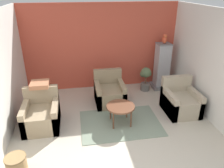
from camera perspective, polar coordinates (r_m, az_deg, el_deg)
name	(u,v)px	position (r m, az deg, el deg)	size (l,w,h in m)	color
wall_back_accent	(102,47)	(6.52, -2.75, 9.61)	(4.58, 0.06, 2.50)	#C64C38
wall_left	(3,75)	(4.98, -26.60, 2.09)	(0.06, 3.57, 2.50)	silver
wall_right	(206,63)	(5.63, 23.40, 5.11)	(0.06, 3.57, 2.50)	silver
area_rug	(120,123)	(5.15, 2.18, -10.10)	(1.82, 1.30, 0.01)	gray
coffee_table	(121,108)	(4.93, 2.26, -6.18)	(0.64, 0.64, 0.46)	brown
armchair_left	(42,115)	(5.16, -17.92, -7.77)	(0.76, 0.86, 0.84)	#9E896B
armchair_right	(180,102)	(5.70, 17.42, -4.43)	(0.76, 0.86, 0.84)	tan
armchair_middle	(109,93)	(5.86, -0.66, -2.35)	(0.76, 0.86, 0.84)	#8E7A5B
birdcage	(162,67)	(6.77, 12.87, 4.30)	(0.53, 0.53, 1.38)	slate
parrot	(165,39)	(6.53, 13.57, 11.35)	(0.13, 0.24, 0.28)	#D14C2D
potted_plant	(146,77)	(6.57, 8.77, 1.79)	(0.33, 0.30, 0.72)	#66605B
wicker_basket	(16,163)	(4.29, -23.73, -18.43)	(0.36, 0.36, 0.29)	#A37F51
throw_pillow	(40,84)	(5.17, -18.38, -0.08)	(0.40, 0.40, 0.10)	#B2704C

